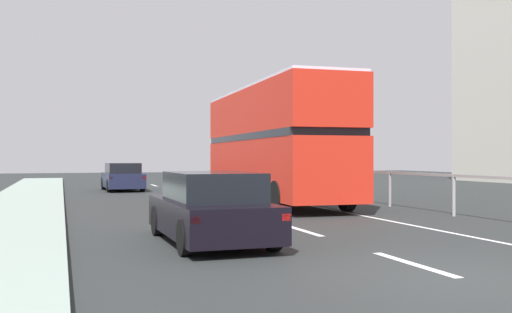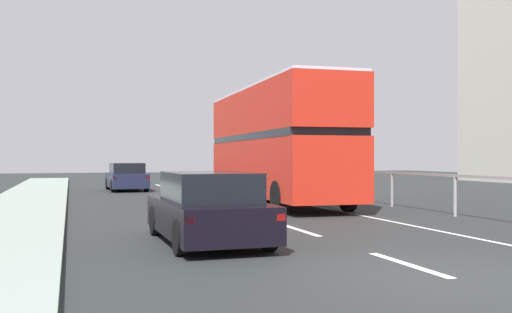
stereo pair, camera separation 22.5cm
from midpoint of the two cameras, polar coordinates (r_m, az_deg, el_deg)
ground_plane at (r=9.07m, az=17.90°, el=-11.30°), size 74.02×120.00×0.10m
lane_paint_markings at (r=17.35m, az=5.83°, el=-5.74°), size 3.17×46.00×0.01m
bridge_side_railing at (r=19.42m, az=15.21°, el=-2.25°), size 0.10×42.00×1.22m
double_decker_bus_red at (r=22.10m, az=1.42°, el=1.47°), size 2.89×11.17×4.32m
hatchback_car_near at (r=11.85m, az=-4.95°, el=-5.09°), size 1.88×4.27×1.42m
sedan_car_ahead at (r=30.94m, az=-13.03°, el=-1.98°), size 1.92×4.15×1.42m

